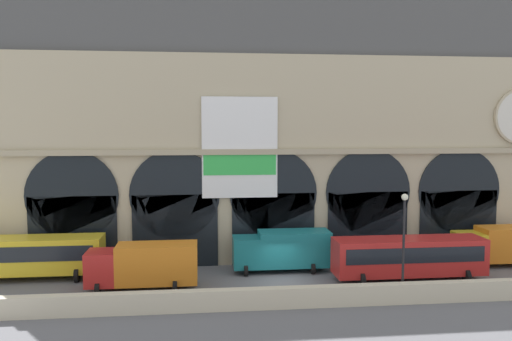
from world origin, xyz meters
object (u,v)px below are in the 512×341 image
at_px(box_truck_midwest, 144,265).
at_px(box_truck_east, 502,244).
at_px(box_truck_center, 283,249).
at_px(bus_west, 26,255).
at_px(bus_mideast, 409,256).
at_px(street_lamp_quayside, 404,232).

bearing_deg(box_truck_midwest, box_truck_east, 5.96).
relative_size(box_truck_center, box_truck_east, 1.00).
xyz_separation_m(bus_west, box_truck_center, (19.05, 0.08, -0.08)).
relative_size(bus_west, box_truck_center, 1.47).
xyz_separation_m(bus_west, bus_mideast, (27.80, -3.26, 0.00)).
relative_size(box_truck_midwest, bus_mideast, 0.68).
distance_m(box_truck_center, bus_mideast, 9.36).
xyz_separation_m(box_truck_midwest, street_lamp_quayside, (16.93, -3.89, 2.71)).
bearing_deg(box_truck_center, street_lamp_quayside, -46.61).
bearing_deg(box_truck_center, box_truck_east, -0.98).
xyz_separation_m(box_truck_east, street_lamp_quayside, (-11.12, -6.82, 2.71)).
bearing_deg(bus_west, bus_mideast, -6.68).
relative_size(box_truck_midwest, box_truck_center, 1.00).
bearing_deg(bus_mideast, box_truck_east, 18.41).
bearing_deg(street_lamp_quayside, bus_mideast, 62.04).
relative_size(bus_west, bus_mideast, 1.00).
bearing_deg(bus_mideast, box_truck_center, 159.11).
bearing_deg(box_truck_center, bus_mideast, -20.89).
distance_m(box_truck_midwest, street_lamp_quayside, 17.58).
bearing_deg(box_truck_east, box_truck_midwest, -174.04).
relative_size(box_truck_east, street_lamp_quayside, 1.09).
bearing_deg(box_truck_center, box_truck_midwest, -162.41).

